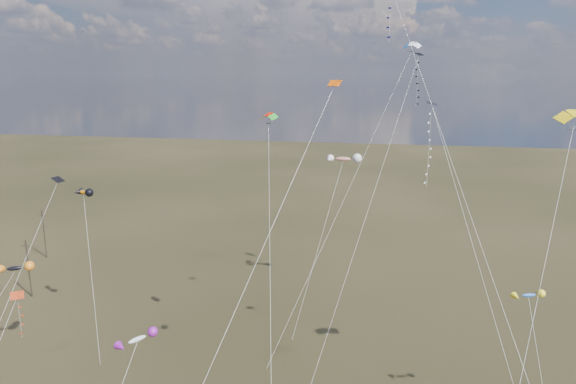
% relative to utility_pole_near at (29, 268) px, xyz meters
% --- Properties ---
extents(utility_pole_near, '(1.40, 0.20, 8.00)m').
position_rel_utility_pole_near_xyz_m(utility_pole_near, '(0.00, 0.00, 0.00)').
color(utility_pole_near, black).
rests_on(utility_pole_near, ground).
extents(utility_pole_far, '(1.40, 0.20, 8.00)m').
position_rel_utility_pole_near_xyz_m(utility_pole_far, '(-8.00, 14.00, 0.00)').
color(utility_pole_far, black).
rests_on(utility_pole_far, ground).
extents(diamond_black_high, '(9.83, 19.41, 31.69)m').
position_rel_utility_pole_near_xyz_m(diamond_black_high, '(48.86, 0.35, 22.95)').
color(diamond_black_high, black).
rests_on(diamond_black_high, ground).
extents(diamond_navy_tall, '(14.27, 23.55, 36.90)m').
position_rel_utility_pole_near_xyz_m(diamond_navy_tall, '(47.62, -10.42, 27.46)').
color(diamond_navy_tall, '#0C0F49').
rests_on(diamond_navy_tall, ground).
extents(diamond_black_mid, '(3.87, 13.91, 20.72)m').
position_rel_utility_pole_near_xyz_m(diamond_black_mid, '(17.83, -21.30, 10.84)').
color(diamond_black_mid, black).
rests_on(diamond_black_mid, ground).
extents(diamond_red_low, '(3.01, 8.06, 12.76)m').
position_rel_utility_pole_near_xyz_m(diamond_red_low, '(18.80, -24.58, 6.31)').
color(diamond_red_low, '#B23614').
rests_on(diamond_red_low, ground).
extents(diamond_navy_right, '(9.21, 14.36, 27.17)m').
position_rel_utility_pole_near_xyz_m(diamond_navy_right, '(50.57, -11.76, 18.44)').
color(diamond_navy_right, '#0D1751').
rests_on(diamond_navy_right, ground).
extents(diamond_orange_center, '(10.70, 21.28, 29.02)m').
position_rel_utility_pole_near_xyz_m(diamond_orange_center, '(39.70, -25.62, 15.69)').
color(diamond_orange_center, '#D74800').
rests_on(diamond_orange_center, ground).
extents(parafoil_yellow, '(10.40, 22.47, 27.29)m').
position_rel_utility_pole_near_xyz_m(parafoil_yellow, '(60.08, -15.13, 22.43)').
color(parafoil_yellow, gold).
rests_on(parafoil_yellow, ground).
extents(parafoil_blue_white, '(14.41, 17.25, 33.31)m').
position_rel_utility_pole_near_xyz_m(parafoil_blue_white, '(48.61, 5.33, 28.32)').
color(parafoil_blue_white, '#225EAD').
rests_on(parafoil_blue_white, ground).
extents(parafoil_tricolor, '(5.73, 19.67, 26.30)m').
position_rel_utility_pole_near_xyz_m(parafoil_tricolor, '(35.88, -10.58, 21.47)').
color(parafoil_tricolor, gold).
rests_on(parafoil_tricolor, ground).
extents(novelty_black_orange, '(6.00, 7.20, 10.84)m').
position_rel_utility_pole_near_xyz_m(novelty_black_orange, '(10.21, -14.19, 6.18)').
color(novelty_black_orange, black).
rests_on(novelty_black_orange, ground).
extents(novelty_orange_black, '(6.83, 8.95, 16.95)m').
position_rel_utility_pole_near_xyz_m(novelty_orange_black, '(13.04, -5.70, 12.25)').
color(novelty_orange_black, orange).
rests_on(novelty_orange_black, ground).
extents(novelty_white_purple, '(3.63, 8.50, 12.32)m').
position_rel_utility_pole_near_xyz_m(novelty_white_purple, '(30.75, -27.56, 7.77)').
color(novelty_white_purple, silver).
rests_on(novelty_white_purple, ground).
extents(novelty_redwhite_stripe, '(6.15, 14.22, 19.56)m').
position_rel_utility_pole_near_xyz_m(novelty_redwhite_stripe, '(40.96, 8.64, 14.74)').
color(novelty_redwhite_stripe, red).
rests_on(novelty_redwhite_stripe, ground).
extents(novelty_blue_yellow, '(2.83, 8.56, 12.71)m').
position_rel_utility_pole_near_xyz_m(novelty_blue_yellow, '(58.25, -15.61, 8.16)').
color(novelty_blue_yellow, blue).
rests_on(novelty_blue_yellow, ground).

